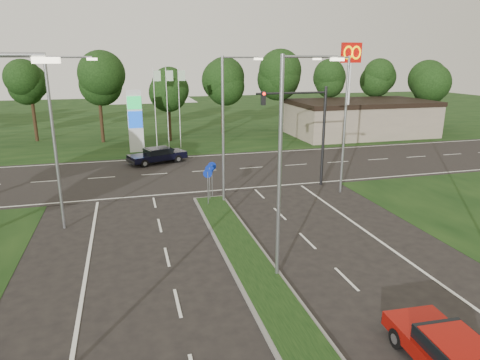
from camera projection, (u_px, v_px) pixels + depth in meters
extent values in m
cube|color=black|center=(160.00, 120.00, 63.33)|extent=(160.00, 50.00, 0.02)
cube|color=black|center=(192.00, 172.00, 34.53)|extent=(160.00, 12.00, 0.02)
cube|color=slate|center=(275.00, 303.00, 15.94)|extent=(2.00, 26.00, 0.12)
cube|color=gray|center=(360.00, 118.00, 50.61)|extent=(16.00, 9.00, 4.00)
cylinder|color=gray|center=(280.00, 173.00, 16.78)|extent=(0.16, 0.16, 9.00)
cylinder|color=gray|center=(310.00, 57.00, 15.84)|extent=(2.20, 0.10, 0.10)
cube|color=#FFF2CC|center=(337.00, 59.00, 16.15)|extent=(0.50, 0.22, 0.12)
cylinder|color=gray|center=(223.00, 132.00, 26.07)|extent=(0.16, 0.16, 9.00)
cylinder|color=gray|center=(240.00, 57.00, 25.13)|extent=(2.20, 0.10, 0.10)
cube|color=#FFF2CC|center=(258.00, 59.00, 25.44)|extent=(0.50, 0.22, 0.12)
cube|color=#FFF2CC|center=(46.00, 60.00, 8.26)|extent=(0.50, 0.22, 0.12)
cylinder|color=gray|center=(55.00, 146.00, 21.89)|extent=(0.16, 0.16, 9.00)
cylinder|color=gray|center=(68.00, 57.00, 20.96)|extent=(2.20, 0.10, 0.10)
cube|color=#FFF2CC|center=(92.00, 59.00, 21.26)|extent=(0.50, 0.22, 0.12)
cylinder|color=gray|center=(345.00, 127.00, 28.11)|extent=(0.16, 0.16, 9.00)
cylinder|color=gray|center=(333.00, 57.00, 26.63)|extent=(2.20, 0.10, 0.10)
cube|color=#FFF2CC|center=(317.00, 59.00, 26.38)|extent=(0.50, 0.22, 0.12)
cylinder|color=black|center=(323.00, 137.00, 30.11)|extent=(0.20, 0.20, 7.00)
cylinder|color=black|center=(292.00, 93.00, 28.64)|extent=(5.00, 0.14, 0.14)
cube|color=black|center=(263.00, 98.00, 28.23)|extent=(0.28, 0.28, 0.90)
sphere|color=#FF190C|center=(264.00, 94.00, 27.98)|extent=(0.20, 0.20, 0.20)
cylinder|color=gray|center=(208.00, 189.00, 26.26)|extent=(0.06, 0.06, 2.20)
cylinder|color=#0C26A5|center=(208.00, 173.00, 25.99)|extent=(0.56, 0.04, 0.56)
cylinder|color=gray|center=(210.00, 184.00, 27.26)|extent=(0.06, 0.06, 2.20)
cylinder|color=#0C26A5|center=(209.00, 169.00, 26.99)|extent=(0.56, 0.04, 0.56)
cylinder|color=gray|center=(212.00, 181.00, 27.99)|extent=(0.06, 0.06, 2.20)
cylinder|color=#0C26A5|center=(212.00, 166.00, 27.71)|extent=(0.56, 0.04, 0.56)
cube|color=silver|center=(135.00, 121.00, 41.07)|extent=(1.40, 0.30, 6.00)
cube|color=#0CA53F|center=(134.00, 103.00, 40.41)|extent=(1.30, 0.08, 1.20)
cube|color=#0C3FBF|center=(135.00, 120.00, 40.85)|extent=(1.30, 0.08, 1.60)
cylinder|color=silver|center=(155.00, 109.00, 42.23)|extent=(0.08, 0.08, 8.00)
cube|color=#B2D8B2|center=(157.00, 76.00, 41.44)|extent=(0.70, 0.02, 1.00)
cylinder|color=silver|center=(167.00, 109.00, 42.53)|extent=(0.08, 0.08, 8.00)
cube|color=#B2D8B2|center=(169.00, 76.00, 41.74)|extent=(0.70, 0.02, 1.00)
cylinder|color=silver|center=(179.00, 108.00, 42.82)|extent=(0.08, 0.08, 8.00)
cube|color=#B2D8B2|center=(182.00, 76.00, 42.03)|extent=(0.70, 0.02, 1.00)
cylinder|color=silver|center=(348.00, 96.00, 45.07)|extent=(0.30, 0.30, 10.00)
cube|color=#BF0C07|center=(351.00, 53.00, 43.87)|extent=(2.20, 0.35, 2.00)
torus|color=#FFC600|center=(348.00, 53.00, 43.55)|extent=(1.06, 0.16, 1.06)
torus|color=#FFC600|center=(356.00, 53.00, 43.78)|extent=(1.06, 0.16, 1.06)
cylinder|color=black|center=(170.00, 119.00, 48.79)|extent=(0.36, 0.36, 4.40)
sphere|color=black|center=(168.00, 80.00, 47.61)|extent=(6.00, 6.00, 6.00)
sphere|color=black|center=(171.00, 71.00, 47.23)|extent=(4.80, 4.80, 4.80)
cube|color=#920D07|center=(453.00, 359.00, 12.22)|extent=(2.09, 4.63, 0.46)
cube|color=black|center=(457.00, 347.00, 12.01)|extent=(1.68, 2.08, 0.43)
cube|color=#920D07|center=(458.00, 341.00, 11.95)|extent=(1.57, 1.71, 0.04)
cylinder|color=black|center=(397.00, 339.00, 13.48)|extent=(0.24, 0.65, 0.64)
cylinder|color=black|center=(444.00, 332.00, 13.83)|extent=(0.24, 0.65, 0.64)
cube|color=black|center=(157.00, 156.00, 37.31)|extent=(5.23, 3.46, 0.50)
cube|color=black|center=(158.00, 151.00, 37.23)|extent=(2.57, 2.29, 0.46)
cube|color=black|center=(158.00, 148.00, 37.17)|extent=(2.17, 2.07, 0.04)
cylinder|color=black|center=(145.00, 164.00, 35.82)|extent=(0.72, 0.43, 0.68)
cylinder|color=black|center=(137.00, 159.00, 37.28)|extent=(0.72, 0.43, 0.68)
cylinder|color=black|center=(178.00, 159.00, 37.49)|extent=(0.72, 0.43, 0.68)
cylinder|color=black|center=(169.00, 155.00, 38.95)|extent=(0.72, 0.43, 0.68)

